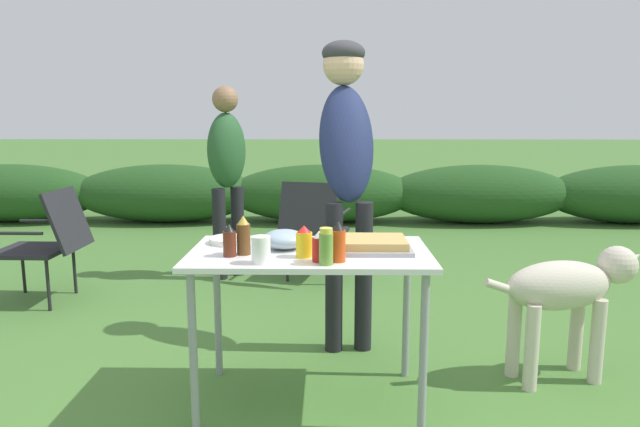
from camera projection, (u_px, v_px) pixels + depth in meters
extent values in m
plane|color=#477533|center=(310.00, 400.00, 2.75)|extent=(60.00, 60.00, 0.00)
ellipsoid|color=#234C1E|center=(11.00, 193.00, 7.32)|extent=(2.40, 0.90, 0.74)
ellipsoid|color=#234C1E|center=(166.00, 193.00, 7.29)|extent=(2.40, 0.90, 0.74)
ellipsoid|color=#234C1E|center=(322.00, 194.00, 7.26)|extent=(2.40, 0.90, 0.74)
ellipsoid|color=#234C1E|center=(479.00, 194.00, 7.23)|extent=(2.40, 0.90, 0.74)
ellipsoid|color=#234C1E|center=(638.00, 194.00, 7.20)|extent=(2.40, 0.90, 0.74)
cube|color=white|center=(310.00, 253.00, 2.62)|extent=(1.10, 0.64, 0.02)
cylinder|color=gray|center=(193.00, 352.00, 2.43)|extent=(0.04, 0.04, 0.71)
cylinder|color=gray|center=(423.00, 354.00, 2.41)|extent=(0.04, 0.04, 0.71)
cylinder|color=gray|center=(218.00, 310.00, 2.96)|extent=(0.04, 0.04, 0.71)
cylinder|color=gray|center=(406.00, 311.00, 2.95)|extent=(0.04, 0.04, 0.71)
cube|color=#9E9EA3|center=(370.00, 248.00, 2.63)|extent=(0.37, 0.30, 0.02)
cube|color=tan|center=(370.00, 242.00, 2.62)|extent=(0.33, 0.25, 0.04)
cylinder|color=white|center=(231.00, 240.00, 2.77)|extent=(0.21, 0.21, 0.03)
ellipsoid|color=#99B2CC|center=(284.00, 239.00, 2.65)|extent=(0.20, 0.20, 0.09)
cylinder|color=white|center=(261.00, 250.00, 2.39)|extent=(0.08, 0.08, 0.12)
cylinder|color=red|center=(319.00, 250.00, 2.42)|extent=(0.06, 0.06, 0.10)
cone|color=white|center=(319.00, 234.00, 2.41)|extent=(0.05, 0.05, 0.03)
cylinder|color=olive|center=(326.00, 249.00, 2.36)|extent=(0.06, 0.06, 0.13)
cylinder|color=#D1CC47|center=(326.00, 231.00, 2.35)|extent=(0.05, 0.05, 0.02)
cylinder|color=#CC4214|center=(338.00, 246.00, 2.41)|extent=(0.06, 0.06, 0.14)
cone|color=black|center=(338.00, 225.00, 2.40)|extent=(0.05, 0.05, 0.04)
cylinder|color=brown|center=(244.00, 239.00, 2.54)|extent=(0.06, 0.06, 0.14)
cone|color=gold|center=(243.00, 220.00, 2.52)|extent=(0.05, 0.05, 0.04)
cylinder|color=yellow|center=(304.00, 245.00, 2.49)|extent=(0.07, 0.07, 0.11)
cone|color=red|center=(304.00, 229.00, 2.48)|extent=(0.06, 0.06, 0.03)
cylinder|color=#562314|center=(230.00, 244.00, 2.50)|extent=(0.06, 0.06, 0.11)
cone|color=black|center=(229.00, 228.00, 2.49)|extent=(0.05, 0.05, 0.03)
cylinder|color=black|center=(334.00, 278.00, 3.26)|extent=(0.10, 0.10, 0.87)
cylinder|color=black|center=(364.00, 277.00, 3.28)|extent=(0.10, 0.10, 0.87)
ellipsoid|color=navy|center=(346.00, 143.00, 3.27)|extent=(0.37, 0.51, 0.74)
sphere|color=#DBAD89|center=(343.00, 65.00, 3.32)|extent=(0.24, 0.24, 0.24)
ellipsoid|color=#333338|center=(343.00, 53.00, 3.31)|extent=(0.25, 0.25, 0.14)
cylinder|color=black|center=(220.00, 234.00, 4.72)|extent=(0.11, 0.11, 0.76)
cylinder|color=black|center=(238.00, 231.00, 4.86)|extent=(0.11, 0.11, 0.76)
ellipsoid|color=#28562D|center=(227.00, 150.00, 4.67)|extent=(0.42, 0.42, 0.62)
sphere|color=#936B4C|center=(225.00, 99.00, 4.60)|extent=(0.21, 0.21, 0.21)
cylinder|color=beige|center=(514.00, 335.00, 2.97)|extent=(0.07, 0.07, 0.44)
cylinder|color=beige|center=(532.00, 348.00, 2.81)|extent=(0.07, 0.07, 0.44)
cylinder|color=beige|center=(576.00, 330.00, 3.05)|extent=(0.07, 0.07, 0.44)
cylinder|color=beige|center=(597.00, 341.00, 2.89)|extent=(0.07, 0.07, 0.44)
ellipsoid|color=beige|center=(559.00, 285.00, 2.88)|extent=(0.61, 0.38, 0.25)
sphere|color=beige|center=(618.00, 265.00, 2.94)|extent=(0.20, 0.20, 0.20)
cone|color=beige|center=(631.00, 259.00, 2.95)|extent=(0.17, 0.13, 0.14)
cylinder|color=beige|center=(501.00, 287.00, 2.81)|extent=(0.18, 0.08, 0.10)
cube|color=#232328|center=(317.00, 232.00, 4.78)|extent=(0.56, 0.56, 0.03)
cube|color=#232328|center=(308.00, 211.00, 4.48)|extent=(0.49, 0.27, 0.44)
cylinder|color=black|center=(287.00, 259.00, 4.68)|extent=(0.02, 0.02, 0.38)
cylinder|color=black|center=(334.00, 262.00, 4.58)|extent=(0.02, 0.02, 0.38)
cylinder|color=black|center=(301.00, 248.00, 5.06)|extent=(0.02, 0.02, 0.38)
cylinder|color=black|center=(345.00, 251.00, 4.96)|extent=(0.02, 0.02, 0.38)
cylinder|color=black|center=(291.00, 210.00, 4.81)|extent=(0.13, 0.41, 0.02)
cylinder|color=black|center=(344.00, 213.00, 4.69)|extent=(0.13, 0.41, 0.02)
cube|color=#232328|center=(33.00, 250.00, 4.14)|extent=(0.47, 0.47, 0.03)
cube|color=#232328|center=(68.00, 220.00, 4.09)|extent=(0.17, 0.46, 0.44)
cylinder|color=black|center=(48.00, 285.00, 3.97)|extent=(0.02, 0.02, 0.38)
cylinder|color=black|center=(74.00, 269.00, 4.36)|extent=(0.02, 0.02, 0.38)
cylinder|color=black|center=(23.00, 269.00, 4.38)|extent=(0.02, 0.02, 0.38)
cylinder|color=black|center=(13.00, 233.00, 3.88)|extent=(0.41, 0.03, 0.02)
cylinder|color=black|center=(47.00, 221.00, 4.34)|extent=(0.41, 0.03, 0.02)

